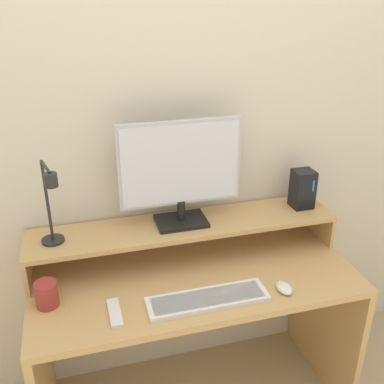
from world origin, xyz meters
The scene contains 10 objects.
wall_back centered at (0.00, 0.62, 1.25)m, with size 6.00×0.05×2.50m.
desk centered at (0.00, 0.29, 0.52)m, with size 1.34×0.59×0.71m.
monitor_shelf centered at (0.00, 0.46, 0.85)m, with size 1.34×0.26×0.16m.
monitor centered at (-0.01, 0.47, 1.12)m, with size 0.51×0.16×0.45m.
desk_lamp centered at (-0.53, 0.40, 1.06)m, with size 0.10×0.20×0.35m.
router_dock centered at (0.56, 0.47, 0.96)m, with size 0.09×0.09×0.18m.
keyboard centered at (0.00, 0.12, 0.72)m, with size 0.47×0.13×0.02m.
mouse centered at (0.31, 0.10, 0.73)m, with size 0.06×0.09×0.03m.
remote_control centered at (-0.35, 0.14, 0.72)m, with size 0.05×0.16×0.02m.
mug centered at (-0.59, 0.26, 0.76)m, with size 0.09×0.09×0.10m.
Camera 1 is at (-0.43, -1.19, 1.81)m, focal length 42.00 mm.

